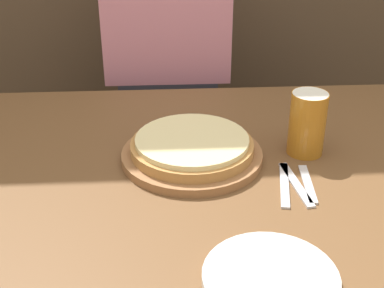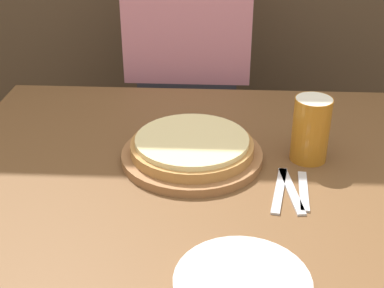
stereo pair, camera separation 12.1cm
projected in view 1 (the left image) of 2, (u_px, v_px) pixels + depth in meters
pizza_on_board at (192, 150)px, 1.22m from camera, size 0.32×0.32×0.06m
beer_glass at (308, 121)px, 1.22m from camera, size 0.08×0.08×0.15m
dinner_plate at (270, 279)px, 0.87m from camera, size 0.22×0.22×0.02m
fork at (284, 185)px, 1.13m from camera, size 0.05×0.17×0.00m
dinner_knife at (296, 184)px, 1.13m from camera, size 0.04×0.18×0.00m
spoon at (308, 184)px, 1.13m from camera, size 0.03×0.15×0.00m
diner_person at (168, 93)px, 1.81m from camera, size 0.40×0.20×1.31m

